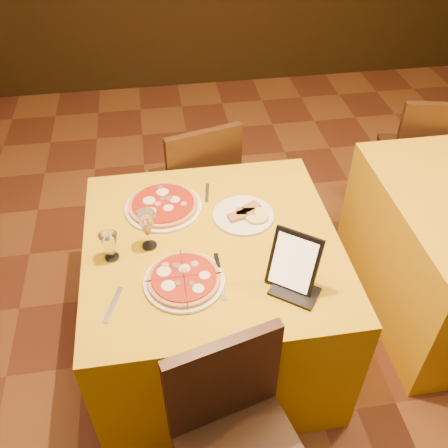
{
  "coord_description": "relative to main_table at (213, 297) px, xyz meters",
  "views": [
    {
      "loc": [
        -0.25,
        -1.07,
        2.24
      ],
      "look_at": [
        -0.02,
        0.45,
        0.86
      ],
      "focal_mm": 40.0,
      "sensor_mm": 36.0,
      "label": 1
    }
  ],
  "objects": [
    {
      "name": "floor",
      "position": [
        0.07,
        -0.47,
        -0.38
      ],
      "size": [
        6.0,
        7.0,
        0.01
      ],
      "primitive_type": "cube",
      "color": "#5E2D19",
      "rests_on": "ground"
    },
    {
      "name": "main_table",
      "position": [
        0.0,
        0.0,
        0.0
      ],
      "size": [
        1.1,
        1.1,
        0.75
      ],
      "primitive_type": "cube",
      "color": "gold",
      "rests_on": "floor"
    },
    {
      "name": "chair_main_far",
      "position": [
        0.0,
        0.82,
        0.08
      ],
      "size": [
        0.54,
        0.54,
        0.91
      ],
      "primitive_type": null,
      "rotation": [
        0.0,
        0.0,
        3.4
      ],
      "color": "black",
      "rests_on": "floor"
    },
    {
      "name": "chair_side_far",
      "position": [
        1.44,
        0.9,
        0.08
      ],
      "size": [
        0.49,
        0.49,
        0.91
      ],
      "primitive_type": null,
      "rotation": [
        0.0,
        0.0,
        2.93
      ],
      "color": "black",
      "rests_on": "floor"
    },
    {
      "name": "pizza_near",
      "position": [
        -0.14,
        -0.22,
        0.39
      ],
      "size": [
        0.32,
        0.32,
        0.03
      ],
      "rotation": [
        0.0,
        0.0,
        0.2
      ],
      "color": "white",
      "rests_on": "main_table"
    },
    {
      "name": "pizza_far",
      "position": [
        -0.19,
        0.25,
        0.39
      ],
      "size": [
        0.36,
        0.36,
        0.03
      ],
      "rotation": [
        0.0,
        0.0,
        -0.35
      ],
      "color": "white",
      "rests_on": "main_table"
    },
    {
      "name": "cutlet_dish",
      "position": [
        0.16,
        0.14,
        0.39
      ],
      "size": [
        0.28,
        0.28,
        0.03
      ],
      "rotation": [
        0.0,
        0.0,
        -0.22
      ],
      "color": "white",
      "rests_on": "main_table"
    },
    {
      "name": "wine_glass",
      "position": [
        -0.27,
        0.01,
        0.47
      ],
      "size": [
        0.09,
        0.09,
        0.19
      ],
      "primitive_type": null,
      "rotation": [
        0.0,
        0.0,
        -0.07
      ],
      "color": "#CBBA73",
      "rests_on": "main_table"
    },
    {
      "name": "water_glass",
      "position": [
        -0.42,
        -0.03,
        0.44
      ],
      "size": [
        0.08,
        0.08,
        0.13
      ],
      "primitive_type": null,
      "rotation": [
        0.0,
        0.0,
        0.3
      ],
      "color": "silver",
      "rests_on": "main_table"
    },
    {
      "name": "tablet",
      "position": [
        0.28,
        -0.28,
        0.49
      ],
      "size": [
        0.21,
        0.19,
        0.23
      ],
      "primitive_type": "cube",
      "rotation": [
        -0.35,
        0.0,
        -0.64
      ],
      "color": "black",
      "rests_on": "main_table"
    },
    {
      "name": "knife",
      "position": [
        0.0,
        -0.22,
        0.38
      ],
      "size": [
        0.02,
        0.23,
        0.01
      ],
      "primitive_type": "cube",
      "rotation": [
        0.0,
        0.0,
        1.57
      ],
      "color": "silver",
      "rests_on": "main_table"
    },
    {
      "name": "fork_near",
      "position": [
        -0.42,
        -0.29,
        0.38
      ],
      "size": [
        0.08,
        0.17,
        0.01
      ],
      "primitive_type": "cube",
      "rotation": [
        0.0,
        0.0,
        1.23
      ],
      "color": "#B1B3B8",
      "rests_on": "main_table"
    },
    {
      "name": "fork_far",
      "position": [
        0.02,
        0.33,
        0.38
      ],
      "size": [
        0.04,
        0.15,
        0.01
      ],
      "primitive_type": "cube",
      "rotation": [
        0.0,
        0.0,
        1.4
      ],
      "color": "silver",
      "rests_on": "main_table"
    }
  ]
}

